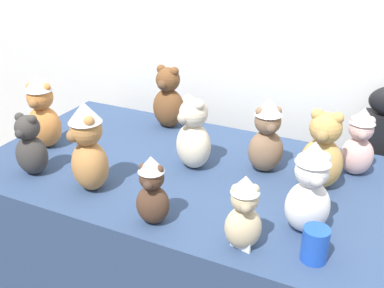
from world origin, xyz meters
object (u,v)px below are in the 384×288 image
(display_table, at_px, (192,240))
(teddy_bear_honey, at_px, (322,152))
(teddy_bear_sand, at_px, (244,213))
(teddy_bear_chestnut, at_px, (168,99))
(teddy_bear_caramel, at_px, (88,148))
(teddy_bear_charcoal, at_px, (30,146))
(teddy_bear_cream, at_px, (193,135))
(teddy_bear_blush, at_px, (359,142))
(teddy_bear_snow, at_px, (310,189))
(teddy_bear_ginger, at_px, (42,112))
(teddy_bear_mocha, at_px, (267,136))
(teddy_bear_cocoa, at_px, (152,191))
(party_cup_blue, at_px, (315,244))

(display_table, height_order, teddy_bear_honey, teddy_bear_honey)
(teddy_bear_sand, height_order, teddy_bear_chestnut, teddy_bear_chestnut)
(teddy_bear_caramel, relative_size, teddy_bear_charcoal, 1.36)
(teddy_bear_cream, bearing_deg, teddy_bear_blush, 49.28)
(teddy_bear_caramel, xyz_separation_m, teddy_bear_cream, (0.27, 0.32, -0.03))
(teddy_bear_chestnut, distance_m, teddy_bear_snow, 0.98)
(teddy_bear_ginger, bearing_deg, teddy_bear_blush, 4.03)
(teddy_bear_honey, bearing_deg, teddy_bear_mocha, 173.36)
(teddy_bear_ginger, xyz_separation_m, teddy_bear_sand, (1.04, -0.29, -0.04))
(teddy_bear_honey, distance_m, teddy_bear_caramel, 0.86)
(teddy_bear_caramel, distance_m, teddy_bear_snow, 0.79)
(teddy_bear_cream, bearing_deg, teddy_bear_chestnut, 160.47)
(teddy_bear_blush, distance_m, teddy_bear_snow, 0.47)
(teddy_bear_caramel, distance_m, teddy_bear_sand, 0.64)
(teddy_bear_ginger, distance_m, teddy_bear_chestnut, 0.59)
(teddy_bear_ginger, distance_m, teddy_bear_charcoal, 0.25)
(teddy_bear_charcoal, bearing_deg, teddy_bear_honey, 17.13)
(display_table, xyz_separation_m, teddy_bear_ginger, (-0.69, -0.08, 0.52))
(teddy_bear_honey, distance_m, teddy_bear_cocoa, 0.66)
(teddy_bear_sand, xyz_separation_m, teddy_bear_charcoal, (-0.91, 0.08, -0.00))
(display_table, relative_size, teddy_bear_honey, 5.64)
(teddy_bear_charcoal, bearing_deg, teddy_bear_mocha, 23.82)
(teddy_bear_snow, bearing_deg, teddy_bear_cream, 125.25)
(teddy_bear_caramel, height_order, teddy_bear_charcoal, teddy_bear_caramel)
(teddy_bear_ginger, relative_size, teddy_bear_chestnut, 1.10)
(display_table, relative_size, teddy_bear_caramel, 5.04)
(teddy_bear_honey, relative_size, teddy_bear_charcoal, 1.21)
(display_table, height_order, teddy_bear_ginger, teddy_bear_ginger)
(teddy_bear_mocha, height_order, teddy_bear_honey, same)
(teddy_bear_cocoa, relative_size, teddy_bear_chestnut, 0.81)
(party_cup_blue, bearing_deg, teddy_bear_charcoal, 177.90)
(teddy_bear_honey, bearing_deg, teddy_bear_blush, 57.28)
(teddy_bear_ginger, xyz_separation_m, teddy_bear_chestnut, (0.39, 0.43, -0.02))
(teddy_bear_honey, relative_size, teddy_bear_cream, 1.02)
(teddy_bear_snow, bearing_deg, teddy_bear_mocha, 95.70)
(teddy_bear_charcoal, distance_m, teddy_bear_snow, 1.07)
(teddy_bear_ginger, relative_size, teddy_bear_charcoal, 1.32)
(teddy_bear_honey, height_order, teddy_bear_charcoal, teddy_bear_honey)
(teddy_bear_chestnut, bearing_deg, teddy_bear_snow, -31.70)
(teddy_bear_honey, distance_m, teddy_bear_cream, 0.50)
(display_table, distance_m, teddy_bear_blush, 0.82)
(teddy_bear_snow, bearing_deg, teddy_bear_charcoal, 154.51)
(display_table, height_order, teddy_bear_cocoa, teddy_bear_cocoa)
(display_table, bearing_deg, teddy_bear_blush, 23.67)
(teddy_bear_cocoa, height_order, party_cup_blue, teddy_bear_cocoa)
(teddy_bear_sand, relative_size, teddy_bear_cocoa, 1.01)
(teddy_bear_caramel, bearing_deg, teddy_bear_mocha, 69.07)
(display_table, distance_m, teddy_bear_chestnut, 0.68)
(teddy_bear_cream, height_order, teddy_bear_snow, teddy_bear_snow)
(teddy_bear_honey, bearing_deg, teddy_bear_charcoal, -158.03)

